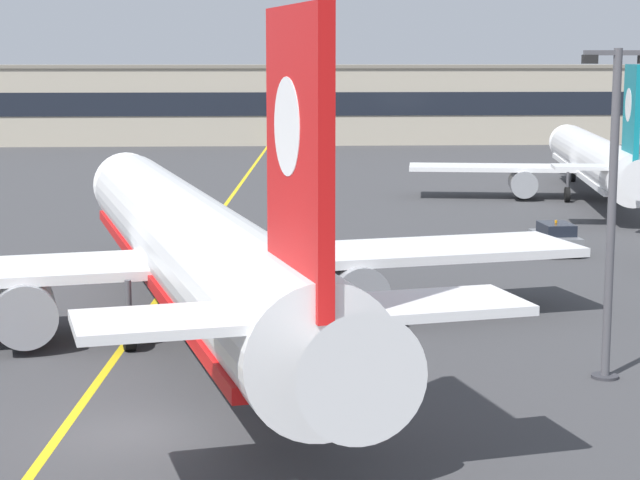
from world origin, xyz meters
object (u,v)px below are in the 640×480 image
at_px(service_car_third, 556,239).
at_px(safety_cone_by_nose_gear, 219,257).
at_px(airliner_foreground, 191,247).
at_px(apron_lamp_post, 612,208).
at_px(airliner_background, 596,161).

bearing_deg(service_car_third, safety_cone_by_nose_gear, -174.30).
bearing_deg(airliner_foreground, apron_lamp_post, -26.40).
xyz_separation_m(airliner_background, service_car_third, (-9.08, -22.83, -2.14)).
relative_size(apron_lamp_post, service_car_third, 2.51).
bearing_deg(safety_cone_by_nose_gear, airliner_background, 42.23).
distance_m(airliner_foreground, airliner_background, 48.63).
bearing_deg(safety_cone_by_nose_gear, apron_lamp_post, -59.04).
xyz_separation_m(airliner_background, safety_cone_by_nose_gear, (-27.14, -24.64, -2.65)).
bearing_deg(apron_lamp_post, service_car_third, 78.86).
bearing_deg(apron_lamp_post, airliner_foreground, 153.60).
bearing_deg(airliner_foreground, safety_cone_by_nose_gear, 87.83).
height_order(airliner_foreground, safety_cone_by_nose_gear, airliner_foreground).
relative_size(airliner_background, service_car_third, 8.37).
height_order(airliner_background, apron_lamp_post, apron_lamp_post).
bearing_deg(airliner_background, safety_cone_by_nose_gear, -137.77).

